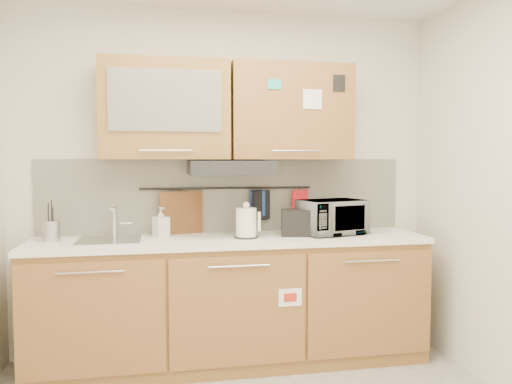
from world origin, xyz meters
name	(u,v)px	position (x,y,z in m)	size (l,w,h in m)	color
wall_back	(226,183)	(0.00, 1.50, 1.30)	(3.20, 3.20, 0.00)	silver
base_cabinet	(232,308)	(0.00, 1.19, 0.41)	(2.80, 0.64, 0.88)	#9E6938
countertop	(232,240)	(0.00, 1.19, 0.90)	(2.82, 0.62, 0.04)	white
backsplash	(226,196)	(0.00, 1.49, 1.20)	(2.80, 0.02, 0.56)	silver
upper_cabinets	(228,111)	(0.00, 1.32, 1.83)	(1.82, 0.37, 0.70)	#9E6938
range_hood	(231,168)	(0.00, 1.25, 1.42)	(0.60, 0.46, 0.10)	black
sink	(110,240)	(-0.85, 1.21, 0.92)	(0.42, 0.40, 0.26)	silver
utensil_rail	(227,188)	(0.00, 1.45, 1.26)	(0.02, 0.02, 1.30)	black
utensil_crock	(52,231)	(-1.24, 1.26, 0.99)	(0.14, 0.14, 0.28)	#B2B3B7
kettle	(246,224)	(0.10, 1.15, 1.02)	(0.19, 0.17, 0.26)	white
toaster	(299,222)	(0.49, 1.17, 1.02)	(0.28, 0.20, 0.19)	black
microwave	(332,217)	(0.76, 1.20, 1.05)	(0.46, 0.31, 0.26)	#999999
soap_bottle	(161,222)	(-0.50, 1.33, 1.03)	(0.10, 0.10, 0.21)	#999999
cutting_board	(181,218)	(-0.35, 1.44, 1.04)	(0.33, 0.02, 0.40)	brown
oven_mitt	(257,203)	(0.23, 1.44, 1.14)	(0.12, 0.03, 0.19)	navy
dark_pouch	(261,205)	(0.26, 1.44, 1.13)	(0.15, 0.04, 0.23)	black
pot_holder	(300,202)	(0.57, 1.44, 1.15)	(0.15, 0.02, 0.18)	red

